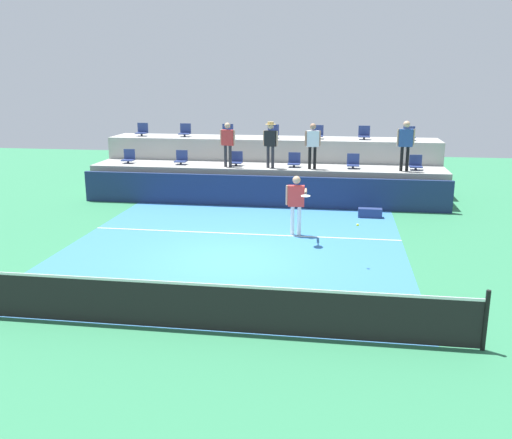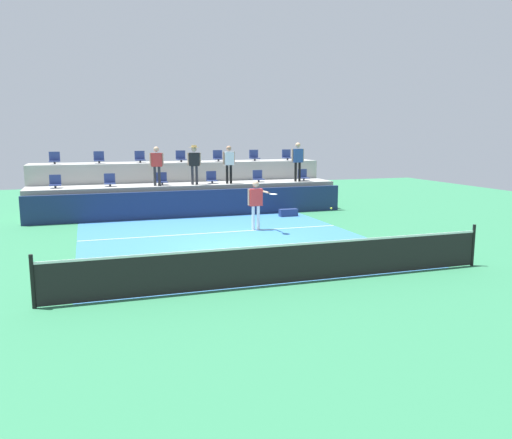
{
  "view_description": "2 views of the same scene",
  "coord_description": "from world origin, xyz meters",
  "px_view_note": "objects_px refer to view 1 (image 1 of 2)",
  "views": [
    {
      "loc": [
        2.71,
        -13.0,
        4.46
      ],
      "look_at": [
        0.81,
        -0.48,
        1.2
      ],
      "focal_mm": 39.11,
      "sensor_mm": 36.0,
      "label": 1
    },
    {
      "loc": [
        -4.11,
        -14.34,
        3.32
      ],
      "look_at": [
        0.56,
        -0.33,
        0.87
      ],
      "focal_mm": 35.78,
      "sensor_mm": 36.0,
      "label": 2
    }
  ],
  "objects_px": {
    "stadium_chair_upper_left": "(185,131)",
    "tennis_player": "(296,199)",
    "stadium_chair_upper_center": "(273,132)",
    "stadium_chair_upper_far_right": "(409,134)",
    "stadium_chair_lower_left": "(181,158)",
    "stadium_chair_lower_far_right": "(416,164)",
    "stadium_chair_upper_mid_right": "(318,133)",
    "spectator_with_hat": "(270,140)",
    "tennis_ball": "(358,225)",
    "spectator_in_grey": "(228,141)",
    "stadium_chair_upper_mid_left": "(227,132)",
    "equipment_bag": "(370,213)",
    "stadium_chair_lower_mid_left": "(236,160)",
    "spectator_leaning_on_rail": "(313,142)",
    "stadium_chair_lower_far_left": "(129,157)",
    "stadium_chair_upper_right": "(364,134)",
    "stadium_chair_lower_right": "(353,162)",
    "stadium_chair_upper_far_left": "(142,131)",
    "stadium_chair_lower_mid_right": "(294,161)",
    "spectator_in_white": "(406,141)"
  },
  "relations": [
    {
      "from": "stadium_chair_lower_far_left",
      "to": "stadium_chair_lower_left",
      "type": "height_order",
      "value": "same"
    },
    {
      "from": "stadium_chair_upper_mid_left",
      "to": "stadium_chair_lower_mid_left",
      "type": "bearing_deg",
      "value": -68.88
    },
    {
      "from": "stadium_chair_upper_center",
      "to": "stadium_chair_upper_mid_right",
      "type": "bearing_deg",
      "value": 0.0
    },
    {
      "from": "spectator_leaning_on_rail",
      "to": "spectator_in_white",
      "type": "height_order",
      "value": "spectator_in_white"
    },
    {
      "from": "tennis_ball",
      "to": "spectator_in_grey",
      "type": "bearing_deg",
      "value": 123.54
    },
    {
      "from": "stadium_chair_upper_far_left",
      "to": "stadium_chair_upper_left",
      "type": "relative_size",
      "value": 1.0
    },
    {
      "from": "stadium_chair_lower_far_left",
      "to": "equipment_bag",
      "type": "xyz_separation_m",
      "value": [
        9.03,
        -2.24,
        -1.31
      ]
    },
    {
      "from": "stadium_chair_upper_far_right",
      "to": "spectator_leaning_on_rail",
      "type": "relative_size",
      "value": 0.32
    },
    {
      "from": "stadium_chair_upper_mid_left",
      "to": "tennis_ball",
      "type": "distance_m",
      "value": 10.38
    },
    {
      "from": "stadium_chair_lower_far_left",
      "to": "equipment_bag",
      "type": "height_order",
      "value": "stadium_chair_lower_far_left"
    },
    {
      "from": "stadium_chair_upper_center",
      "to": "stadium_chair_upper_far_right",
      "type": "bearing_deg",
      "value": 0.0
    },
    {
      "from": "stadium_chair_lower_mid_left",
      "to": "spectator_in_white",
      "type": "xyz_separation_m",
      "value": [
        6.02,
        -0.38,
        0.84
      ]
    },
    {
      "from": "stadium_chair_lower_left",
      "to": "stadium_chair_lower_far_right",
      "type": "relative_size",
      "value": 1.0
    },
    {
      "from": "stadium_chair_upper_center",
      "to": "spectator_with_hat",
      "type": "bearing_deg",
      "value": -85.49
    },
    {
      "from": "stadium_chair_lower_mid_right",
      "to": "tennis_player",
      "type": "bearing_deg",
      "value": -84.31
    },
    {
      "from": "stadium_chair_lower_mid_left",
      "to": "stadium_chair_upper_far_left",
      "type": "relative_size",
      "value": 1.0
    },
    {
      "from": "stadium_chair_lower_far_right",
      "to": "tennis_ball",
      "type": "xyz_separation_m",
      "value": [
        -2.19,
        -7.21,
        -0.43
      ]
    },
    {
      "from": "stadium_chair_upper_mid_right",
      "to": "equipment_bag",
      "type": "bearing_deg",
      "value": -64.39
    },
    {
      "from": "stadium_chair_upper_right",
      "to": "tennis_ball",
      "type": "distance_m",
      "value": 9.11
    },
    {
      "from": "stadium_chair_upper_left",
      "to": "stadium_chair_upper_mid_left",
      "type": "height_order",
      "value": "same"
    },
    {
      "from": "stadium_chair_upper_left",
      "to": "stadium_chair_upper_far_right",
      "type": "distance_m",
      "value": 8.83
    },
    {
      "from": "stadium_chair_upper_far_right",
      "to": "tennis_player",
      "type": "distance_m",
      "value": 7.62
    },
    {
      "from": "stadium_chair_upper_center",
      "to": "spectator_in_grey",
      "type": "distance_m",
      "value": 2.59
    },
    {
      "from": "stadium_chair_lower_left",
      "to": "stadium_chair_upper_right",
      "type": "height_order",
      "value": "stadium_chair_upper_right"
    },
    {
      "from": "tennis_player",
      "to": "tennis_ball",
      "type": "relative_size",
      "value": 25.49
    },
    {
      "from": "stadium_chair_lower_left",
      "to": "stadium_chair_lower_right",
      "type": "distance_m",
      "value": 6.39
    },
    {
      "from": "stadium_chair_upper_far_left",
      "to": "tennis_ball",
      "type": "distance_m",
      "value": 12.48
    },
    {
      "from": "stadium_chair_upper_far_left",
      "to": "spectator_leaning_on_rail",
      "type": "distance_m",
      "value": 7.41
    },
    {
      "from": "stadium_chair_upper_mid_left",
      "to": "stadium_chair_upper_far_left",
      "type": "bearing_deg",
      "value": 180.0
    },
    {
      "from": "stadium_chair_upper_mid_left",
      "to": "tennis_ball",
      "type": "bearing_deg",
      "value": -61.1
    },
    {
      "from": "spectator_with_hat",
      "to": "stadium_chair_lower_right",
      "type": "bearing_deg",
      "value": 7.39
    },
    {
      "from": "stadium_chair_upper_mid_right",
      "to": "spectator_leaning_on_rail",
      "type": "bearing_deg",
      "value": -92.01
    },
    {
      "from": "stadium_chair_upper_left",
      "to": "tennis_player",
      "type": "relative_size",
      "value": 0.3
    },
    {
      "from": "stadium_chair_lower_mid_left",
      "to": "equipment_bag",
      "type": "relative_size",
      "value": 0.68
    },
    {
      "from": "stadium_chair_lower_left",
      "to": "stadium_chair_upper_far_right",
      "type": "height_order",
      "value": "stadium_chair_upper_far_right"
    },
    {
      "from": "stadium_chair_lower_mid_right",
      "to": "spectator_with_hat",
      "type": "height_order",
      "value": "spectator_with_hat"
    },
    {
      "from": "stadium_chair_lower_mid_right",
      "to": "spectator_with_hat",
      "type": "xyz_separation_m",
      "value": [
        -0.83,
        -0.38,
        0.79
      ]
    },
    {
      "from": "stadium_chair_upper_left",
      "to": "tennis_ball",
      "type": "xyz_separation_m",
      "value": [
        6.73,
        -9.01,
        -1.28
      ]
    },
    {
      "from": "stadium_chair_upper_mid_right",
      "to": "spectator_with_hat",
      "type": "height_order",
      "value": "spectator_with_hat"
    },
    {
      "from": "stadium_chair_upper_mid_left",
      "to": "stadium_chair_upper_right",
      "type": "distance_m",
      "value": 5.39
    },
    {
      "from": "stadium_chair_upper_mid_left",
      "to": "tennis_player",
      "type": "height_order",
      "value": "stadium_chair_upper_mid_left"
    },
    {
      "from": "stadium_chair_lower_left",
      "to": "equipment_bag",
      "type": "height_order",
      "value": "stadium_chair_lower_left"
    },
    {
      "from": "stadium_chair_upper_left",
      "to": "stadium_chair_upper_far_right",
      "type": "height_order",
      "value": "same"
    },
    {
      "from": "stadium_chair_upper_right",
      "to": "spectator_leaning_on_rail",
      "type": "bearing_deg",
      "value": -130.53
    },
    {
      "from": "stadium_chair_lower_far_left",
      "to": "stadium_chair_lower_mid_right",
      "type": "height_order",
      "value": "same"
    },
    {
      "from": "stadium_chair_lower_mid_left",
      "to": "equipment_bag",
      "type": "distance_m",
      "value": 5.49
    },
    {
      "from": "stadium_chair_upper_center",
      "to": "stadium_chair_upper_mid_right",
      "type": "relative_size",
      "value": 1.0
    },
    {
      "from": "stadium_chair_upper_mid_left",
      "to": "equipment_bag",
      "type": "xyz_separation_m",
      "value": [
        5.54,
        -4.04,
        -2.16
      ]
    },
    {
      "from": "stadium_chair_upper_far_left",
      "to": "stadium_chair_lower_right",
      "type": "bearing_deg",
      "value": -11.91
    },
    {
      "from": "stadium_chair_upper_mid_left",
      "to": "stadium_chair_upper_right",
      "type": "bearing_deg",
      "value": 0.0
    }
  ]
}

